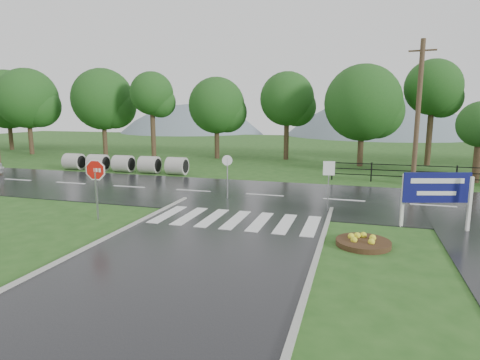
% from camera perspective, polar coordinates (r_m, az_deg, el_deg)
% --- Properties ---
extents(ground, '(120.00, 120.00, 0.00)m').
position_cam_1_polar(ground, '(11.71, -8.08, -12.21)').
color(ground, '#26521B').
rests_on(ground, ground).
extents(main_road, '(90.00, 8.00, 0.04)m').
position_cam_1_polar(main_road, '(20.82, 3.49, -2.26)').
color(main_road, black).
rests_on(main_road, ground).
extents(crosswalk, '(6.50, 2.80, 0.02)m').
position_cam_1_polar(crosswalk, '(16.12, -0.61, -5.66)').
color(crosswalk, silver).
rests_on(crosswalk, ground).
extents(fence_west, '(9.58, 0.08, 1.20)m').
position_cam_1_polar(fence_west, '(26.27, 23.37, 1.09)').
color(fence_west, black).
rests_on(fence_west, ground).
extents(hills, '(102.00, 48.00, 48.00)m').
position_cam_1_polar(hills, '(77.44, 15.36, -5.32)').
color(hills, slate).
rests_on(hills, ground).
extents(treeline, '(83.20, 5.20, 10.00)m').
position_cam_1_polar(treeline, '(34.30, 10.51, 2.42)').
color(treeline, '#174515').
rests_on(treeline, ground).
extents(culvert_pipes, '(9.70, 1.20, 1.20)m').
position_cam_1_polar(culvert_pipes, '(29.87, -16.26, 2.25)').
color(culvert_pipes, '#9E9B93').
rests_on(culvert_pipes, ground).
extents(stop_sign, '(1.16, 0.16, 2.62)m').
position_cam_1_polar(stop_sign, '(16.99, -19.86, 0.65)').
color(stop_sign, '#939399').
rests_on(stop_sign, ground).
extents(estate_billboard, '(2.38, 0.75, 2.15)m').
position_cam_1_polar(estate_billboard, '(16.38, 26.17, -1.35)').
color(estate_billboard, silver).
rests_on(estate_billboard, ground).
extents(flower_bed, '(1.77, 1.77, 0.35)m').
position_cam_1_polar(flower_bed, '(13.89, 17.13, -8.39)').
color(flower_bed, '#332111').
rests_on(flower_bed, ground).
extents(reg_sign_small, '(0.49, 0.12, 2.24)m').
position_cam_1_polar(reg_sign_small, '(17.61, 12.50, 0.49)').
color(reg_sign_small, '#939399').
rests_on(reg_sign_small, ground).
extents(reg_sign_round, '(0.51, 0.10, 2.21)m').
position_cam_1_polar(reg_sign_round, '(19.76, -1.81, 1.22)').
color(reg_sign_round, '#939399').
rests_on(reg_sign_round, ground).
extents(utility_pole_east, '(1.48, 0.29, 8.32)m').
position_cam_1_polar(utility_pole_east, '(25.51, 23.98, 8.73)').
color(utility_pole_east, '#473523').
rests_on(utility_pole_east, ground).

